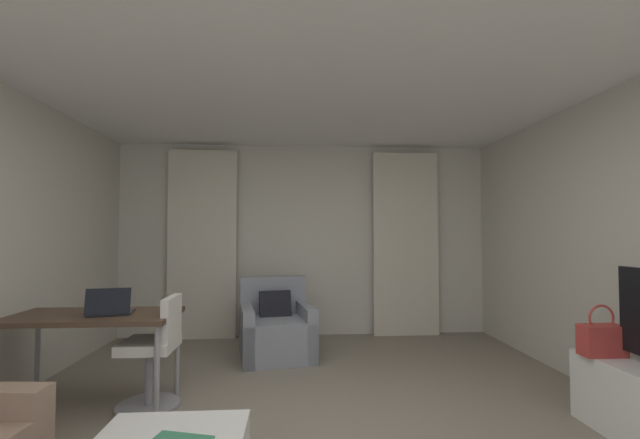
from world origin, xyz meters
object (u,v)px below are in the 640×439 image
object	(u,v)px
desk	(94,322)
desk_chair	(154,359)
handbag_primary	(602,339)
armchair	(276,330)
laptop	(110,309)

from	to	relation	value
desk	desk_chair	xyz separation A→B (m)	(0.48, -0.03, -0.28)
desk_chair	handbag_primary	size ratio (longest dim) A/B	2.39
armchair	handbag_primary	xyz separation A→B (m)	(2.42, -1.81, 0.33)
desk	handbag_primary	size ratio (longest dim) A/B	3.43
armchair	desk_chair	world-z (taller)	desk_chair
desk	desk_chair	world-z (taller)	desk_chair
laptop	handbag_primary	distance (m)	3.70
desk_chair	armchair	bearing A→B (deg)	55.35
desk	desk_chair	size ratio (longest dim) A/B	1.43
laptop	handbag_primary	size ratio (longest dim) A/B	0.99
armchair	handbag_primary	bearing A→B (deg)	-36.76
desk_chair	handbag_primary	world-z (taller)	desk_chair
armchair	laptop	xyz separation A→B (m)	(-1.24, -1.32, 0.50)
armchair	laptop	size ratio (longest dim) A/B	2.62
laptop	desk	bearing A→B (deg)	161.19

